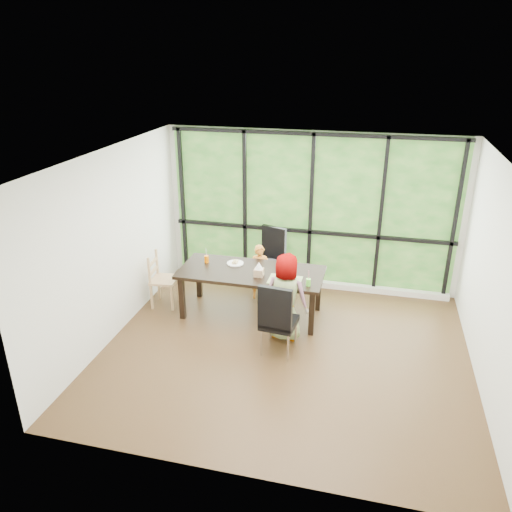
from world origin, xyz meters
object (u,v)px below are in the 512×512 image
(chair_window_leather, at_px, (268,260))
(chair_end_beech, at_px, (164,280))
(chair_interior_leather, at_px, (279,317))
(plate_near, at_px, (290,280))
(dining_table, at_px, (251,293))
(orange_cup, at_px, (207,259))
(plate_far, at_px, (235,263))
(tissue_box, at_px, (259,272))
(child_toddler, at_px, (260,272))
(green_cup, at_px, (308,282))
(child_older, at_px, (286,297))

(chair_window_leather, height_order, chair_end_beech, chair_window_leather)
(chair_end_beech, bearing_deg, chair_interior_leather, -118.39)
(plate_near, bearing_deg, chair_window_leather, 116.83)
(chair_window_leather, xyz_separation_m, plate_near, (0.59, -1.17, 0.22))
(chair_end_beech, bearing_deg, dining_table, -93.53)
(dining_table, xyz_separation_m, chair_interior_leather, (0.63, -0.93, 0.17))
(orange_cup, bearing_deg, plate_far, 6.70)
(chair_interior_leather, distance_m, tissue_box, 0.95)
(plate_near, bearing_deg, plate_far, 157.32)
(chair_end_beech, distance_m, child_toddler, 1.57)
(chair_end_beech, relative_size, tissue_box, 6.59)
(chair_window_leather, xyz_separation_m, chair_end_beech, (-1.50, -1.01, -0.09))
(plate_far, distance_m, green_cup, 1.34)
(dining_table, bearing_deg, plate_far, 147.27)
(chair_interior_leather, bearing_deg, child_toddler, -61.59)
(chair_window_leather, bearing_deg, plate_near, -44.72)
(chair_interior_leather, distance_m, plate_far, 1.49)
(plate_near, bearing_deg, orange_cup, 166.27)
(dining_table, bearing_deg, tissue_box, -43.85)
(tissue_box, bearing_deg, orange_cup, 162.21)
(chair_interior_leather, bearing_deg, orange_cup, -31.76)
(child_older, xyz_separation_m, green_cup, (0.27, 0.24, 0.15))
(plate_far, bearing_deg, child_toddler, 50.30)
(chair_window_leather, relative_size, child_older, 0.83)
(child_older, bearing_deg, child_toddler, -52.57)
(dining_table, distance_m, tissue_box, 0.48)
(plate_near, xyz_separation_m, green_cup, (0.28, -0.10, 0.05))
(plate_near, relative_size, green_cup, 1.95)
(child_older, bearing_deg, chair_end_beech, -6.32)
(chair_interior_leather, bearing_deg, plate_near, -85.27)
(chair_window_leather, bearing_deg, chair_interior_leather, -54.73)
(orange_cup, bearing_deg, child_toddler, 29.22)
(chair_window_leather, distance_m, child_older, 1.63)
(chair_end_beech, bearing_deg, green_cup, -101.32)
(child_toddler, bearing_deg, chair_window_leather, 68.67)
(chair_window_leather, bearing_deg, child_toddler, -79.25)
(orange_cup, bearing_deg, plate_near, -13.73)
(chair_interior_leather, xyz_separation_m, orange_cup, (-1.40, 1.08, 0.27))
(chair_window_leather, height_order, tissue_box, chair_window_leather)
(dining_table, relative_size, orange_cup, 19.56)
(child_older, distance_m, green_cup, 0.39)
(plate_near, bearing_deg, child_toddler, 129.52)
(green_cup, bearing_deg, plate_far, 157.99)
(chair_interior_leather, bearing_deg, dining_table, -50.19)
(dining_table, height_order, green_cup, green_cup)
(child_older, bearing_deg, plate_near, -80.85)
(tissue_box, bearing_deg, dining_table, 136.15)
(plate_far, xyz_separation_m, tissue_box, (0.47, -0.35, 0.05))
(child_toddler, height_order, child_older, child_older)
(child_older, xyz_separation_m, plate_far, (-0.97, 0.74, 0.11))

